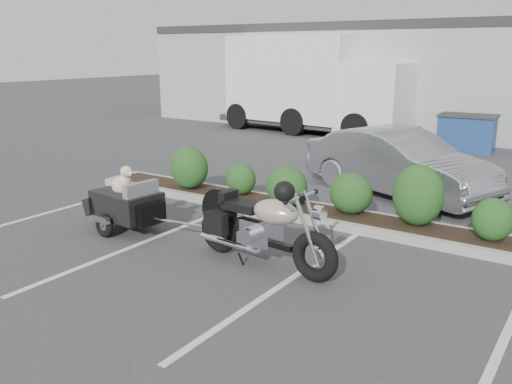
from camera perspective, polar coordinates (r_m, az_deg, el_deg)
The scene contains 8 objects.
ground at distance 8.41m, azimuth -1.77°, elevation -6.21°, with size 90.00×90.00×0.00m, color #38383A.
planter_kerb at distance 9.75m, azimuth 10.64°, elevation -3.02°, with size 12.00×1.00×0.15m, color #9E9E93.
building at distance 23.85m, azimuth 23.17°, elevation 11.16°, with size 26.00×10.00×4.00m, color #9EA099.
motorcycle at distance 7.66m, azimuth 0.70°, elevation -3.88°, with size 2.44×0.86×1.40m.
pet_trailer at distance 9.45m, azimuth -13.50°, elevation -1.13°, with size 1.96×1.10×1.16m.
sedan at distance 11.83m, azimuth 14.75°, elevation 3.00°, with size 1.48×4.25×1.40m, color #A2A2A9.
dumpster at distance 17.85m, azimuth 21.30°, elevation 5.86°, with size 1.76×1.27×1.11m.
delivery_truck at distance 20.53m, azimuth 6.45°, elevation 10.97°, with size 7.90×3.30×3.52m.
Camera 1 is at (4.59, -6.38, 3.00)m, focal length 38.00 mm.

